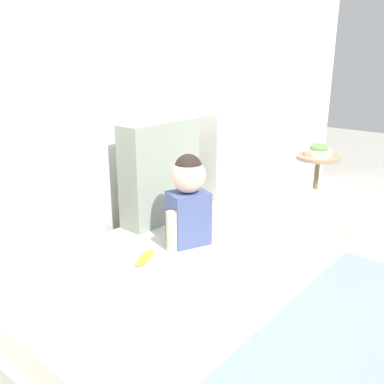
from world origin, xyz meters
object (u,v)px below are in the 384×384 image
(throw_pillow_left, at_px, (48,205))
(side_table, at_px, (317,171))
(couch, at_px, (200,263))
(banana, at_px, (145,257))
(throw_pillow_right, at_px, (233,151))
(throw_pillow_center, at_px, (160,172))
(toddler, at_px, (188,198))
(fruit_bowl, at_px, (319,151))

(throw_pillow_left, distance_m, side_table, 2.26)
(couch, bearing_deg, banana, -177.78)
(throw_pillow_left, xyz_separation_m, throw_pillow_right, (1.45, 0.00, 0.00))
(throw_pillow_center, xyz_separation_m, throw_pillow_right, (0.72, 0.00, -0.00))
(throw_pillow_center, xyz_separation_m, banana, (-0.44, -0.32, -0.27))
(throw_pillow_right, bearing_deg, toddler, -158.69)
(couch, distance_m, toddler, 0.46)
(throw_pillow_left, height_order, banana, throw_pillow_left)
(fruit_bowl, bearing_deg, side_table, -179.55)
(toddler, bearing_deg, throw_pillow_center, 66.45)
(couch, height_order, side_table, side_table)
(throw_pillow_right, height_order, fruit_bowl, throw_pillow_right)
(couch, relative_size, toddler, 4.95)
(banana, height_order, side_table, side_table)
(throw_pillow_right, relative_size, fruit_bowl, 2.83)
(throw_pillow_center, relative_size, toddler, 1.23)
(couch, relative_size, throw_pillow_left, 4.08)
(couch, bearing_deg, toddler, -165.40)
(toddler, xyz_separation_m, banana, (-0.29, 0.02, -0.23))
(throw_pillow_center, height_order, throw_pillow_right, throw_pillow_center)
(couch, distance_m, throw_pillow_left, 0.92)
(toddler, xyz_separation_m, side_table, (1.65, 0.05, -0.22))
(throw_pillow_right, bearing_deg, fruit_bowl, -20.35)
(throw_pillow_center, xyz_separation_m, side_table, (1.51, -0.29, -0.26))
(couch, xyz_separation_m, fruit_bowl, (1.51, 0.01, 0.39))
(throw_pillow_left, bearing_deg, toddler, -30.58)
(couch, distance_m, banana, 0.48)
(throw_pillow_left, bearing_deg, banana, -47.93)
(banana, bearing_deg, couch, 2.22)
(banana, bearing_deg, throw_pillow_center, 36.12)
(throw_pillow_center, relative_size, side_table, 1.08)
(throw_pillow_right, distance_m, banana, 1.23)
(throw_pillow_left, bearing_deg, side_table, -7.43)
(couch, height_order, fruit_bowl, fruit_bowl)
(throw_pillow_left, height_order, toddler, throw_pillow_left)
(fruit_bowl, bearing_deg, banana, -179.20)
(couch, distance_m, fruit_bowl, 1.56)
(throw_pillow_left, height_order, throw_pillow_center, throw_pillow_center)
(couch, xyz_separation_m, banana, (-0.44, -0.02, 0.21))
(throw_pillow_center, bearing_deg, throw_pillow_right, 0.00)
(throw_pillow_right, height_order, toddler, throw_pillow_right)
(throw_pillow_center, distance_m, banana, 0.60)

